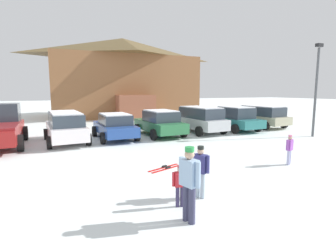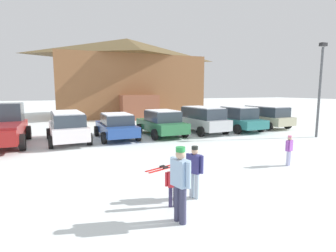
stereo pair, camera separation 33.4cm
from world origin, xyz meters
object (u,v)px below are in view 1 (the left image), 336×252
(parked_green_coupe, at_px, (160,123))
(parked_beige_suv, at_px, (262,116))
(parked_white_suv, at_px, (66,126))
(skier_teen_in_navy_coat, at_px, (200,169))
(ski_lodge, at_px, (123,77))
(parked_teal_hatchback, at_px, (234,118))
(skier_adult_in_blue_parka, at_px, (189,180))
(skier_child_in_red_jacket, at_px, (180,183))
(pair_of_skis, at_px, (166,168))
(parked_silver_wagon, at_px, (200,119))
(lamp_post, at_px, (316,85))
(parked_blue_hatchback, at_px, (115,126))
(skier_child_in_purple_jacket, at_px, (290,148))

(parked_green_coupe, distance_m, parked_beige_suv, 8.72)
(parked_white_suv, xyz_separation_m, skier_teen_in_navy_coat, (2.72, -9.51, -0.12))
(ski_lodge, distance_m, parked_teal_hatchback, 15.57)
(ski_lodge, distance_m, parked_green_coupe, 14.98)
(parked_green_coupe, height_order, skier_adult_in_blue_parka, skier_adult_in_blue_parka)
(skier_child_in_red_jacket, bearing_deg, parked_beige_suv, 38.78)
(parked_white_suv, height_order, pair_of_skis, parked_white_suv)
(parked_teal_hatchback, bearing_deg, skier_child_in_red_jacket, -134.47)
(skier_teen_in_navy_coat, bearing_deg, parked_silver_wagon, 58.26)
(lamp_post, bearing_deg, parked_teal_hatchback, 123.29)
(pair_of_skis, bearing_deg, parked_teal_hatchback, 37.78)
(parked_green_coupe, height_order, parked_beige_suv, parked_beige_suv)
(parked_green_coupe, relative_size, parked_teal_hatchback, 0.97)
(ski_lodge, bearing_deg, parked_beige_suv, -63.65)
(ski_lodge, bearing_deg, parked_white_suv, -116.71)
(parked_teal_hatchback, xyz_separation_m, skier_teen_in_navy_coat, (-8.63, -9.29, -0.06))
(parked_green_coupe, xyz_separation_m, lamp_post, (8.52, -4.32, 2.34))
(ski_lodge, distance_m, lamp_post, 20.02)
(lamp_post, bearing_deg, parked_beige_suv, 87.40)
(parked_silver_wagon, distance_m, skier_adult_in_blue_parka, 12.38)
(parked_beige_suv, distance_m, lamp_post, 5.06)
(skier_adult_in_blue_parka, height_order, lamp_post, lamp_post)
(parked_blue_hatchback, xyz_separation_m, lamp_post, (11.39, -4.35, 2.38))
(ski_lodge, xyz_separation_m, pair_of_skis, (-4.27, -21.10, -4.35))
(ski_lodge, relative_size, parked_beige_suv, 3.79)
(skier_child_in_purple_jacket, distance_m, lamp_post, 8.05)
(parked_beige_suv, bearing_deg, parked_blue_hatchback, -179.16)
(parked_green_coupe, relative_size, pair_of_skis, 2.99)
(parked_white_suv, height_order, parked_green_coupe, parked_white_suv)
(parked_blue_hatchback, distance_m, pair_of_skis, 6.73)
(parked_white_suv, height_order, skier_child_in_red_jacket, parked_white_suv)
(parked_silver_wagon, bearing_deg, skier_child_in_purple_jacket, -97.24)
(parked_blue_hatchback, distance_m, parked_green_coupe, 2.88)
(parked_white_suv, bearing_deg, parked_teal_hatchback, -1.13)
(parked_beige_suv, height_order, skier_child_in_purple_jacket, parked_beige_suv)
(ski_lodge, bearing_deg, parked_silver_wagon, -84.94)
(parked_green_coupe, xyz_separation_m, skier_child_in_purple_jacket, (1.92, -8.18, -0.16))
(parked_silver_wagon, xyz_separation_m, skier_teen_in_navy_coat, (-5.80, -9.38, -0.14))
(parked_blue_hatchback, distance_m, skier_child_in_red_jacket, 9.75)
(parked_teal_hatchback, distance_m, skier_teen_in_navy_coat, 12.68)
(parked_teal_hatchback, bearing_deg, parked_green_coupe, 178.57)
(parked_silver_wagon, distance_m, parked_teal_hatchback, 2.83)
(parked_silver_wagon, height_order, parked_beige_suv, parked_silver_wagon)
(parked_green_coupe, bearing_deg, lamp_post, -26.88)
(skier_child_in_purple_jacket, relative_size, pair_of_skis, 0.80)
(parked_teal_hatchback, distance_m, pair_of_skis, 10.64)
(parked_silver_wagon, relative_size, parked_beige_suv, 1.01)
(skier_adult_in_blue_parka, relative_size, lamp_post, 0.30)
(lamp_post, bearing_deg, parked_silver_wagon, 142.52)
(skier_child_in_red_jacket, relative_size, skier_adult_in_blue_parka, 0.63)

